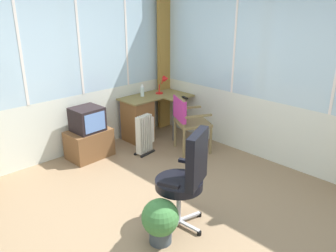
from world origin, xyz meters
The scene contains 13 objects.
ground centered at (0.00, 0.00, -0.03)m, with size 5.33×5.58×0.06m, color #886E51.
north_window_panel centered at (0.00, 2.32, 1.40)m, with size 4.33×0.07×2.80m.
east_window_panel centered at (2.20, 0.00, 1.39)m, with size 0.07×4.58×2.80m.
curtain_corner centered at (2.07, 2.19, 1.35)m, with size 0.31×0.07×2.70m, color olive.
desk centered at (1.29, 2.00, 0.39)m, with size 1.13×0.75×0.73m.
desk_lamp centered at (1.83, 1.95, 0.94)m, with size 0.23×0.20×0.32m.
tv_remote centered at (1.86, 1.48, 0.74)m, with size 0.04×0.15×0.02m, color black.
spray_bottle centered at (1.43, 2.08, 0.83)m, with size 0.06×0.06×0.22m.
wooden_armchair centered at (1.49, 1.11, 0.58)m, with size 0.65×0.64×0.90m.
office_chair centered at (0.09, -0.23, 0.63)m, with size 0.63×0.56×1.10m.
tv_on_stand centered at (0.29, 1.99, 0.35)m, with size 0.66×0.47×0.79m.
space_heater centered at (0.99, 1.50, 0.32)m, with size 0.36×0.21×0.63m.
potted_plant centered at (-0.27, -0.23, 0.26)m, with size 0.37×0.37×0.47m.
Camera 1 is at (-2.18, -2.33, 2.30)m, focal length 36.68 mm.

